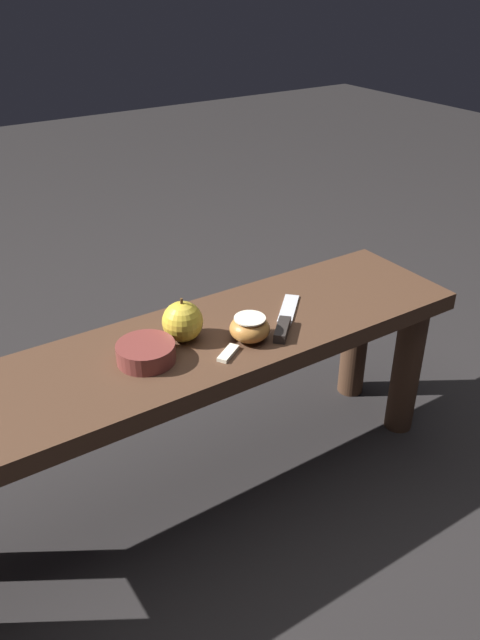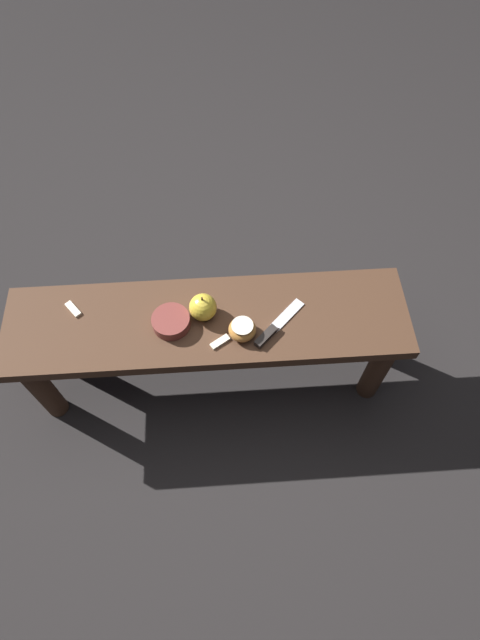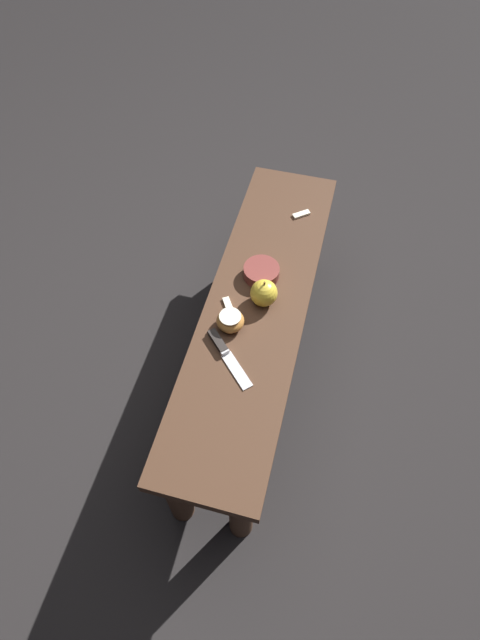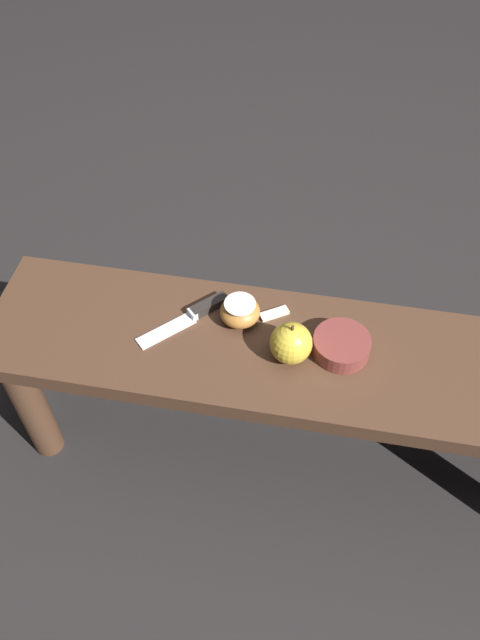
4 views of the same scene
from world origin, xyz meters
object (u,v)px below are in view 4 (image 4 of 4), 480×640
Objects in this scene: knife at (197,312)px; apple_whole at (291,343)px; apple_cut at (240,311)px; wooden_bench at (284,373)px; bowl at (341,345)px.

knife is 0.22m from apple_whole.
knife is 2.03× the size of apple_cut.
wooden_bench is 0.15m from bowl.
knife is at bearing -178.02° from apple_cut.
knife is at bearing 172.16° from bowl.
knife is 1.79× the size of apple_whole.
apple_whole is (0.20, -0.07, 0.03)m from knife.
apple_whole is 0.10m from bowl.
apple_whole reaches higher than apple_cut.
apple_cut is 0.22m from bowl.
apple_cut is at bearing 146.65° from apple_whole.
wooden_bench is 0.22m from knife.
apple_whole is at bearing -163.04° from bowl.
wooden_bench is at bearing 119.64° from knife.
apple_whole is 1.14× the size of apple_cut.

